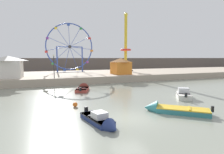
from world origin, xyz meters
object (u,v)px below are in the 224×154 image
Objects in this scene: motorboat_navy_blue at (102,121)px; ferris_wheel_blue_frame at (70,48)px; motorboat_white_red_stripe at (183,94)px; carnival_booth_orange_canopy at (121,66)px; promenade_lamp_near at (54,63)px; motorboat_faded_red at (83,89)px; mooring_buoy_orange at (75,105)px; drop_tower_yellow_tower at (126,48)px; carnival_booth_white_ticket at (8,67)px; motorboat_teal_painted at (170,109)px.

motorboat_navy_blue is 32.81m from ferris_wheel_blue_frame.
motorboat_white_red_stripe is 17.77m from carnival_booth_orange_canopy.
promenade_lamp_near is at bearing -109.99° from ferris_wheel_blue_frame.
motorboat_faded_red is at bearing -60.41° from promenade_lamp_near.
motorboat_navy_blue is 1.11× the size of carnival_booth_orange_canopy.
carnival_booth_orange_canopy is at bearing -47.61° from ferris_wheel_blue_frame.
motorboat_faded_red is at bearing 160.61° from motorboat_navy_blue.
drop_tower_yellow_tower is at bearing 55.97° from mooring_buoy_orange.
mooring_buoy_orange is (-12.36, -17.40, -2.67)m from carnival_booth_orange_canopy.
motorboat_navy_blue is 35.92m from drop_tower_yellow_tower.
mooring_buoy_orange is (-0.78, 5.31, -0.04)m from motorboat_navy_blue.
mooring_buoy_orange is (7.43, -17.38, -2.86)m from carnival_booth_white_ticket.
drop_tower_yellow_tower reaches higher than mooring_buoy_orange.
motorboat_white_red_stripe is 0.26× the size of drop_tower_yellow_tower.
motorboat_teal_painted is at bearing -140.72° from motorboat_faded_red.
motorboat_navy_blue is (-6.14, -0.73, 0.01)m from motorboat_teal_painted.
carnival_booth_white_ticket is at bearing -14.87° from motorboat_teal_painted.
ferris_wheel_blue_frame is 27.77m from mooring_buoy_orange.
ferris_wheel_blue_frame reaches higher than motorboat_white_red_stripe.
ferris_wheel_blue_frame is (3.09, 32.01, 6.50)m from motorboat_navy_blue.
motorboat_faded_red is at bearing 72.44° from mooring_buoy_orange.
promenade_lamp_near is at bearing 172.61° from motorboat_navy_blue.
motorboat_teal_painted is at bearing -52.17° from carnival_booth_white_ticket.
motorboat_white_red_stripe is at bearing -0.86° from mooring_buoy_orange.
motorboat_white_red_stripe is 28.89m from ferris_wheel_blue_frame.
motorboat_teal_painted is (4.23, -13.05, 0.02)m from motorboat_faded_red.
carnival_booth_orange_canopy is (0.11, 17.59, 2.54)m from motorboat_white_red_stripe.
carnival_booth_white_ticket is (-14.34, 21.96, 2.83)m from motorboat_teal_painted.
motorboat_teal_painted is 10.79× the size of mooring_buoy_orange.
ferris_wheel_blue_frame is 13.52m from promenade_lamp_near.
motorboat_navy_blue is 0.93× the size of carnival_booth_white_ticket.
motorboat_teal_painted is 6.18m from motorboat_navy_blue.
drop_tower_yellow_tower is 26.53m from carnival_booth_white_ticket.
mooring_buoy_orange is at bearing -87.44° from promenade_lamp_near.
ferris_wheel_blue_frame reaches higher than carnival_booth_orange_canopy.
motorboat_faded_red is 9.11× the size of mooring_buoy_orange.
motorboat_teal_painted is (-5.33, -4.39, -0.10)m from motorboat_white_red_stripe.
ferris_wheel_blue_frame reaches higher than motorboat_faded_red.
drop_tower_yellow_tower reaches higher than ferris_wheel_blue_frame.
drop_tower_yellow_tower is 3.07× the size of carnival_booth_white_ticket.
carnival_booth_orange_canopy reaches higher than motorboat_white_red_stripe.
promenade_lamp_near reaches higher than mooring_buoy_orange.
mooring_buoy_orange is (-3.86, -26.71, -6.54)m from ferris_wheel_blue_frame.
motorboat_white_red_stripe is at bearing -98.54° from motorboat_teal_painted.
motorboat_white_red_stripe is at bearing -101.26° from drop_tower_yellow_tower.
motorboat_faded_red is 0.93× the size of motorboat_navy_blue.
ferris_wheel_blue_frame is at bearing -42.45° from motorboat_teal_painted.
carnival_booth_white_ticket is (-19.68, 17.56, 2.72)m from motorboat_white_red_stripe.
motorboat_teal_painted is 8.29m from mooring_buoy_orange.
motorboat_faded_red is 13.77m from carnival_booth_white_ticket.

